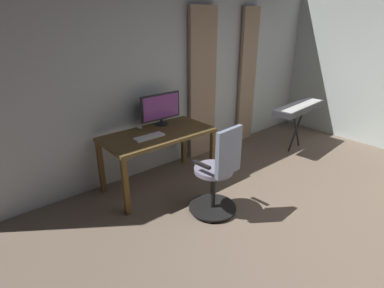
% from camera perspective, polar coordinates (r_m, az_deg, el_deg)
% --- Properties ---
extents(ground_plane, '(7.69, 7.69, 0.00)m').
position_cam_1_polar(ground_plane, '(3.53, 30.73, -17.92)').
color(ground_plane, '#736151').
extents(back_room_partition, '(5.91, 0.10, 2.73)m').
position_cam_1_polar(back_room_partition, '(4.57, -2.37, 13.30)').
color(back_room_partition, silver).
rests_on(back_room_partition, ground).
extents(curtain_left_panel, '(0.38, 0.06, 2.28)m').
position_cam_1_polar(curtain_left_panel, '(5.50, 10.35, 12.18)').
color(curtain_left_panel, tan).
rests_on(curtain_left_panel, ground).
extents(curtain_right_panel, '(0.51, 0.06, 2.28)m').
position_cam_1_polar(curtain_right_panel, '(4.76, 1.98, 10.90)').
color(curtain_right_panel, tan).
rests_on(curtain_right_panel, ground).
extents(desk, '(1.42, 0.73, 0.75)m').
position_cam_1_polar(desk, '(3.93, -6.41, 0.82)').
color(desk, brown).
rests_on(desk, ground).
extents(office_chair, '(0.56, 0.56, 1.08)m').
position_cam_1_polar(office_chair, '(3.40, 4.93, -5.79)').
color(office_chair, black).
rests_on(office_chair, ground).
extents(computer_monitor, '(0.61, 0.18, 0.43)m').
position_cam_1_polar(computer_monitor, '(4.14, -5.91, 6.81)').
color(computer_monitor, '#232328').
rests_on(computer_monitor, desk).
extents(computer_keyboard, '(0.39, 0.13, 0.02)m').
position_cam_1_polar(computer_keyboard, '(3.74, -8.09, 1.34)').
color(computer_keyboard, white).
rests_on(computer_keyboard, desk).
extents(computer_mouse, '(0.06, 0.10, 0.04)m').
position_cam_1_polar(computer_mouse, '(4.07, -9.92, 3.07)').
color(computer_mouse, silver).
rests_on(computer_mouse, desk).
extents(piano_keyboard, '(1.21, 0.43, 0.79)m').
position_cam_1_polar(piano_keyboard, '(5.34, 19.57, 6.35)').
color(piano_keyboard, black).
rests_on(piano_keyboard, ground).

